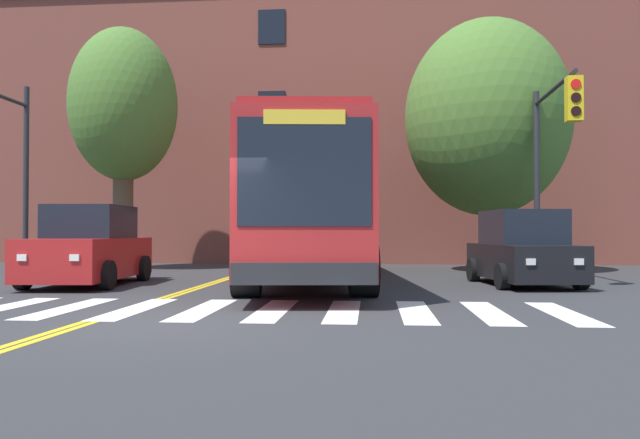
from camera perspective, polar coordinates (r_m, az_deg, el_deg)
name	(u,v)px	position (r m, az deg, el deg)	size (l,w,h in m)	color
ground_plane	(167,321)	(9.37, -13.82, -9.04)	(120.00, 120.00, 0.00)	#303033
crosswalk	(204,309)	(10.63, -10.56, -8.08)	(12.15, 3.07, 0.01)	white
lane_line_yellow_inner	(270,264)	(24.55, -4.60, -4.12)	(0.12, 36.00, 0.01)	gold
lane_line_yellow_outer	(274,264)	(24.53, -4.23, -4.12)	(0.12, 36.00, 0.01)	gold
city_bus	(306,207)	(16.05, -1.28, 1.16)	(3.79, 12.04, 3.57)	#B22323
car_red_near_lane	(89,249)	(16.18, -20.35, -2.55)	(2.33, 4.39, 1.93)	#AD1E1E
car_black_far_lane	(523,251)	(15.87, 18.03, -2.74)	(2.33, 3.96, 1.81)	black
traffic_light_near_corner	(551,143)	(16.95, 20.39, 6.61)	(0.34, 3.71, 5.20)	#28282D
traffic_light_far_corner	(6,148)	(19.46, -26.78, 5.89)	(0.35, 2.70, 5.57)	#28282D
street_tree_curbside_large	(487,118)	(20.96, 15.04, 8.94)	(6.60, 6.65, 8.10)	brown
street_tree_curbside_small	(124,107)	(22.79, -17.52, 9.80)	(4.43, 4.71, 8.30)	brown
building_facade	(286,133)	(29.43, -3.11, 7.93)	(37.25, 8.18, 11.81)	brown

